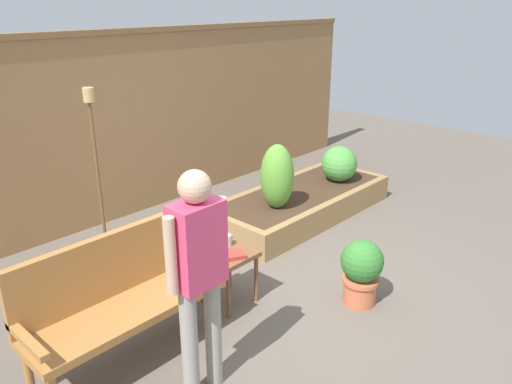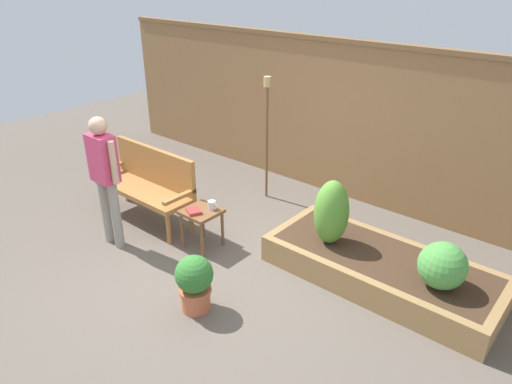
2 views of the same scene
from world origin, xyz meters
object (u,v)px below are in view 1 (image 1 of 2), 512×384
Objects in this scene: tiki_torch at (94,145)px; shrub_near_bench at (277,177)px; cup_on_table at (226,240)px; garden_bench at (119,291)px; potted_boxwood at (361,269)px; person_by_bench at (198,267)px; side_table at (229,261)px; book_on_table at (234,255)px; shrub_far_corner at (339,164)px.

shrub_near_bench is at bearing -29.36° from tiki_torch.
garden_bench is at bearing -177.84° from cup_on_table.
person_by_bench reaches higher than potted_boxwood.
shrub_near_bench is (1.33, 0.62, 0.26)m from side_table.
person_by_bench is (-0.83, -0.54, 0.44)m from book_on_table.
shrub_near_bench is 1.62× the size of shrub_far_corner.
side_table is 2.74× the size of book_on_table.
tiki_torch is at bearing 100.08° from side_table.
side_table is 0.28× the size of tiki_torch.
book_on_table is 0.10× the size of tiki_torch.
garden_bench is at bearing 176.55° from side_table.
garden_bench is at bearing -161.27° from book_on_table.
shrub_far_corner is (2.46, 0.51, -0.01)m from cup_on_table.
potted_boxwood is 0.81× the size of shrub_near_bench.
side_table is 1.07× the size of shrub_far_corner.
tiki_torch is at bearing 162.14° from shrub_far_corner.
person_by_bench is at bearing -105.16° from tiki_torch.
book_on_table is (-0.03, -0.09, 0.10)m from side_table.
cup_on_table reaches higher than book_on_table.
shrub_near_bench reaches higher than book_on_table.
side_table is at bearing 36.55° from person_by_bench.
person_by_bench is at bearing -143.45° from side_table.
shrub_far_corner reaches higher than side_table.
shrub_near_bench is at bearing 180.00° from shrub_far_corner.
side_table is 3.64× the size of cup_on_table.
tiki_torch is (-0.34, 1.42, 0.64)m from cup_on_table.
shrub_near_bench is 1.21m from shrub_far_corner.
potted_boxwood is 2.70m from tiki_torch.
potted_boxwood reaches higher than side_table.
potted_boxwood reaches higher than book_on_table.
shrub_near_bench is (1.36, 0.71, 0.16)m from book_on_table.
person_by_bench reaches higher than side_table.
potted_boxwood is 1.59m from shrub_near_bench.
shrub_near_bench is 0.42× the size of tiki_torch.
book_on_table is 1.54m from shrub_near_bench.
cup_on_table is 1.59m from tiki_torch.
tiki_torch reaches higher than potted_boxwood.
potted_boxwood is (0.79, -0.74, -0.18)m from book_on_table.
person_by_bench reaches higher than book_on_table.
cup_on_table is at bearing -157.84° from shrub_near_bench.
side_table is 1.73m from tiki_torch.
book_on_table is (-0.10, -0.19, -0.03)m from cup_on_table.
garden_bench is 3.00× the size of side_table.
potted_boxwood is at bearing -111.70° from shrub_near_bench.
side_table is 0.31× the size of person_by_bench.
shrub_far_corner is (1.20, 0.00, -0.14)m from shrub_near_bench.
potted_boxwood is (0.69, -0.93, -0.21)m from cup_on_table.
book_on_table is at bearing 33.27° from person_by_bench.
potted_boxwood is at bearing -26.68° from garden_bench.
person_by_bench is at bearing -77.05° from garden_bench.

